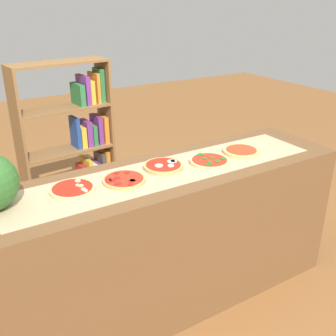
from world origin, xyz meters
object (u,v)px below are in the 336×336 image
at_px(pizza_mushroom_0, 73,189).
at_px(bookshelf, 80,152).
at_px(pizza_spinach_3, 209,161).
at_px(pizza_plain_4, 241,151).
at_px(pizza_mozzarella_2, 164,166).
at_px(pizza_pepperoni_1, 124,180).

relative_size(pizza_mushroom_0, bookshelf, 0.17).
xyz_separation_m(pizza_mushroom_0, bookshelf, (0.43, 1.13, -0.26)).
bearing_deg(pizza_spinach_3, pizza_plain_4, 5.69).
bearing_deg(pizza_mushroom_0, pizza_mozzarella_2, 0.73).
bearing_deg(pizza_mozzarella_2, pizza_mushroom_0, -179.27).
bearing_deg(bookshelf, pizza_mozzarella_2, -84.39).
distance_m(pizza_mushroom_0, bookshelf, 1.24).
bearing_deg(pizza_mozzarella_2, bookshelf, 95.61).
distance_m(pizza_spinach_3, pizza_plain_4, 0.27).
xyz_separation_m(pizza_pepperoni_1, bookshelf, (0.16, 1.17, -0.26)).
relative_size(pizza_spinach_3, bookshelf, 0.17).
distance_m(pizza_mushroom_0, pizza_mozzarella_2, 0.54).
relative_size(pizza_plain_4, bookshelf, 0.17).
height_order(pizza_pepperoni_1, pizza_plain_4, same).
bearing_deg(pizza_pepperoni_1, pizza_mushroom_0, 172.04).
relative_size(pizza_pepperoni_1, bookshelf, 0.17).
bearing_deg(pizza_pepperoni_1, pizza_plain_4, -0.42).
distance_m(pizza_mushroom_0, pizza_pepperoni_1, 0.27).
height_order(pizza_mozzarella_2, bookshelf, bookshelf).
height_order(pizza_pepperoni_1, pizza_mozzarella_2, pizza_mozzarella_2).
bearing_deg(pizza_mushroom_0, pizza_pepperoni_1, -7.96).
xyz_separation_m(pizza_pepperoni_1, pizza_spinach_3, (0.54, -0.03, 0.00)).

